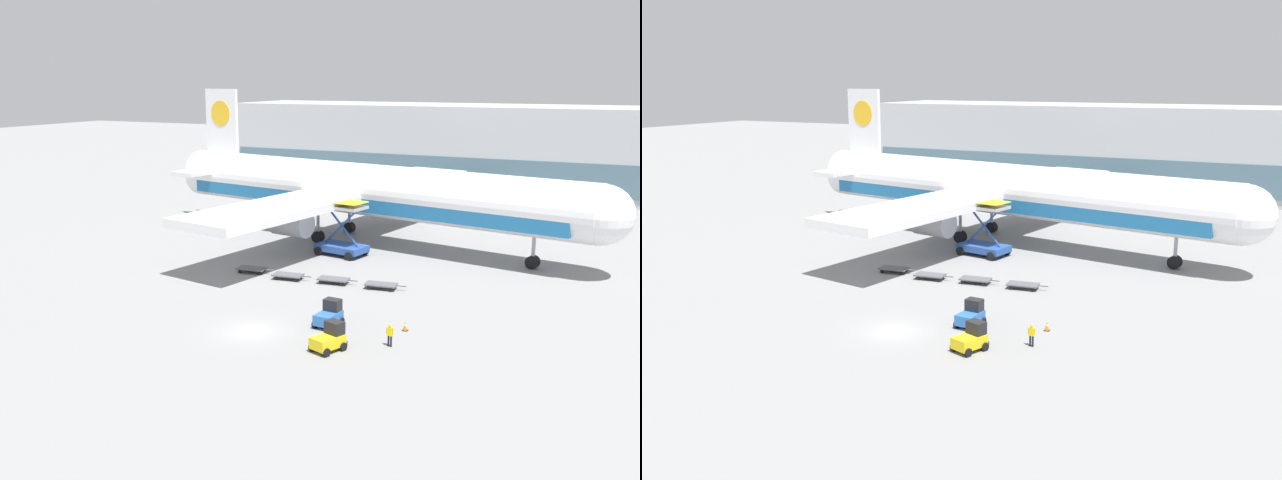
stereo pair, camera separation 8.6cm
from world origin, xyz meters
TOP-DOWN VIEW (x-y plane):
  - ground_plane at (0.00, 0.00)m, footprint 400.00×400.00m
  - terminal_building at (1.39, 75.72)m, footprint 90.00×18.20m
  - airplane_main at (-4.65, 31.17)m, footprint 57.64×48.66m
  - scissor_lift_loader at (-3.63, 24.29)m, footprint 5.65×4.16m
  - baggage_tug_foreground at (4.64, 3.66)m, footprint 1.83×2.57m
  - baggage_tug_far at (6.77, -0.83)m, footprint 2.32×2.77m
  - baggage_dolly_lead at (-8.54, 14.14)m, footprint 3.77×1.83m
  - baggage_dolly_second at (-4.29, 13.58)m, footprint 3.77×1.83m
  - baggage_dolly_third at (0.11, 14.20)m, footprint 3.77×1.83m
  - baggage_dolly_trail at (4.66, 14.49)m, footprint 3.77×1.83m
  - ground_crew_far at (10.25, 1.66)m, footprint 0.57×0.26m
  - traffic_cone_near at (10.16, 5.18)m, footprint 0.40×0.40m

SIDE VIEW (x-z plane):
  - ground_plane at x=0.00m, z-range 0.00..0.00m
  - traffic_cone_near at x=10.16m, z-range -0.01..0.73m
  - baggage_dolly_lead at x=-8.54m, z-range 0.15..0.63m
  - baggage_dolly_second at x=-4.29m, z-range 0.15..0.63m
  - baggage_dolly_third at x=0.11m, z-range 0.15..0.63m
  - baggage_dolly_trail at x=4.66m, z-range 0.15..0.63m
  - baggage_tug_foreground at x=4.64m, z-range -0.12..1.88m
  - baggage_tug_far at x=6.77m, z-range -0.12..1.88m
  - ground_crew_far at x=10.25m, z-range 0.14..1.83m
  - scissor_lift_loader at x=-3.63m, z-range -0.72..5.09m
  - airplane_main at x=-4.65m, z-range -2.66..14.34m
  - terminal_building at x=1.39m, z-range -0.01..13.99m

